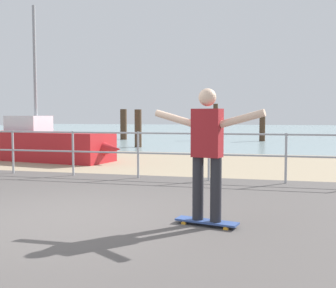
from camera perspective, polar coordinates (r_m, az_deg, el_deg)
ground_plane at (r=5.02m, az=-19.95°, el=-12.43°), size 24.00×10.00×0.04m
beach_strip at (r=12.37m, az=1.10°, el=-2.55°), size 24.00×6.00×0.04m
sea_surface at (r=40.11m, az=9.95°, el=1.87°), size 72.00×50.00×0.04m
railing_fence at (r=9.67m, az=-13.12°, el=-0.31°), size 12.66×0.05×1.05m
sailboat at (r=13.17m, az=-16.37°, el=-0.04°), size 5.06×2.15×4.79m
skateboard at (r=5.25m, az=5.40°, el=-10.73°), size 0.82×0.38×0.08m
skateboarder at (r=5.09m, az=5.47°, el=-0.34°), size 1.43×0.42×1.65m
groyne_post_0 at (r=24.03m, az=-6.22°, el=2.72°), size 0.38×0.38×1.79m
groyne_post_1 at (r=18.11m, az=-4.19°, el=2.16°), size 0.31×0.31×1.68m
groyne_post_2 at (r=23.66m, az=6.64°, el=3.06°), size 0.27×0.27×2.10m
groyne_post_3 at (r=22.97m, az=13.01°, el=2.38°), size 0.31×0.31×1.63m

